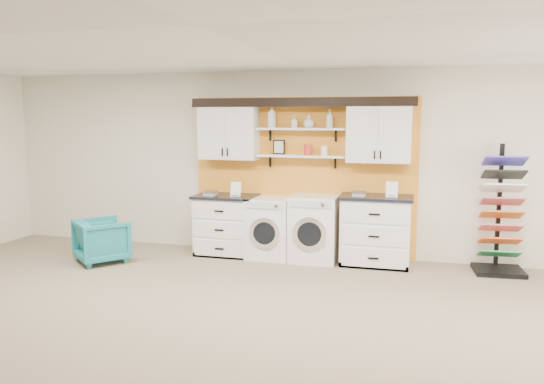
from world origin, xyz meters
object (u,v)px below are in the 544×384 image
(washer, at_px, (271,228))
(armchair, at_px, (102,240))
(base_cabinet_left, at_px, (226,225))
(sample_rack, at_px, (500,233))
(base_cabinet_right, at_px, (376,230))
(dryer, at_px, (314,228))

(washer, xyz_separation_m, armchair, (-2.31, -0.89, -0.14))
(base_cabinet_left, bearing_deg, sample_rack, 0.54)
(washer, bearing_deg, base_cabinet_right, 0.12)
(base_cabinet_left, height_order, sample_rack, sample_rack)
(base_cabinet_right, distance_m, armchair, 3.97)
(base_cabinet_left, xyz_separation_m, dryer, (1.37, -0.00, 0.02))
(dryer, bearing_deg, base_cabinet_right, 0.21)
(washer, distance_m, dryer, 0.66)
(washer, height_order, dryer, dryer)
(base_cabinet_left, relative_size, armchair, 1.35)
(base_cabinet_right, distance_m, dryer, 0.89)
(base_cabinet_right, xyz_separation_m, armchair, (-3.86, -0.89, -0.18))
(armchair, bearing_deg, washer, -118.46)
(armchair, bearing_deg, dryer, -122.85)
(sample_rack, bearing_deg, base_cabinet_left, 176.44)
(washer, bearing_deg, dryer, 0.00)
(dryer, height_order, sample_rack, sample_rack)
(base_cabinet_left, bearing_deg, base_cabinet_right, -0.00)
(base_cabinet_left, bearing_deg, washer, -0.27)
(dryer, relative_size, sample_rack, 0.55)
(armchair, bearing_deg, base_cabinet_left, -110.40)
(sample_rack, distance_m, armchair, 5.60)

